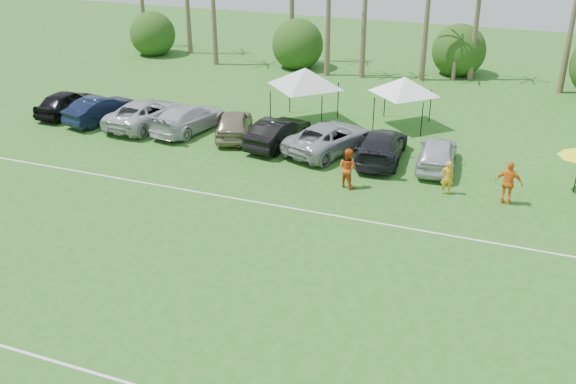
% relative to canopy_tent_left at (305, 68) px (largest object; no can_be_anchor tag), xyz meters
% --- Properties ---
extents(field_lines, '(80.00, 12.10, 0.01)m').
position_rel_canopy_tent_left_xyz_m(field_lines, '(0.94, -17.05, -3.33)').
color(field_lines, white).
rests_on(field_lines, ground).
extents(bush_tree_0, '(4.00, 4.00, 4.00)m').
position_rel_canopy_tent_left_xyz_m(bush_tree_0, '(-18.06, 13.95, -1.54)').
color(bush_tree_0, brown).
rests_on(bush_tree_0, ground).
extents(bush_tree_1, '(4.00, 4.00, 4.00)m').
position_rel_canopy_tent_left_xyz_m(bush_tree_1, '(-5.06, 13.95, -1.54)').
color(bush_tree_1, brown).
rests_on(bush_tree_1, ground).
extents(bush_tree_2, '(4.00, 4.00, 4.00)m').
position_rel_canopy_tent_left_xyz_m(bush_tree_2, '(6.94, 13.95, -1.54)').
color(bush_tree_2, brown).
rests_on(bush_tree_2, ground).
extents(sideline_player_a, '(0.68, 0.54, 1.62)m').
position_rel_canopy_tent_left_xyz_m(sideline_player_a, '(9.43, -7.05, -2.53)').
color(sideline_player_a, '#F9A11B').
rests_on(sideline_player_a, ground).
extents(sideline_player_b, '(1.13, 1.02, 1.90)m').
position_rel_canopy_tent_left_xyz_m(sideline_player_b, '(4.98, -7.98, -2.39)').
color(sideline_player_b, '#CF4817').
rests_on(sideline_player_b, ground).
extents(sideline_player_c, '(1.21, 0.59, 2.01)m').
position_rel_canopy_tent_left_xyz_m(sideline_player_c, '(12.09, -7.15, -2.34)').
color(sideline_player_c, orange).
rests_on(sideline_player_c, ground).
extents(canopy_tent_left, '(4.82, 4.82, 3.90)m').
position_rel_canopy_tent_left_xyz_m(canopy_tent_left, '(0.00, 0.00, 0.00)').
color(canopy_tent_left, black).
rests_on(canopy_tent_left, ground).
extents(canopy_tent_right, '(4.28, 4.28, 3.47)m').
position_rel_canopy_tent_left_xyz_m(canopy_tent_right, '(5.55, 1.48, -0.37)').
color(canopy_tent_right, black).
rests_on(canopy_tent_right, ground).
extents(parked_car_0, '(1.88, 4.58, 1.56)m').
position_rel_canopy_tent_left_xyz_m(parked_car_0, '(-14.29, -3.85, -2.56)').
color(parked_car_0, black).
rests_on(parked_car_0, ground).
extents(parked_car_1, '(2.74, 4.98, 1.56)m').
position_rel_canopy_tent_left_xyz_m(parked_car_1, '(-11.44, -4.17, -2.56)').
color(parked_car_1, black).
rests_on(parked_car_1, ground).
extents(parked_car_2, '(2.90, 5.74, 1.56)m').
position_rel_canopy_tent_left_xyz_m(parked_car_2, '(-8.59, -3.90, -2.56)').
color(parked_car_2, '#B6B8BA').
rests_on(parked_car_2, ground).
extents(parked_car_3, '(3.04, 5.65, 1.56)m').
position_rel_canopy_tent_left_xyz_m(parked_car_3, '(-5.74, -3.73, -2.56)').
color(parked_car_3, '#BBBCC0').
rests_on(parked_car_3, ground).
extents(parked_car_4, '(3.23, 4.91, 1.56)m').
position_rel_canopy_tent_left_xyz_m(parked_car_4, '(-2.89, -3.73, -2.56)').
color(parked_car_4, gray).
rests_on(parked_car_4, ground).
extents(parked_car_5, '(2.32, 4.91, 1.56)m').
position_rel_canopy_tent_left_xyz_m(parked_car_5, '(-0.04, -4.15, -2.56)').
color(parked_car_5, black).
rests_on(parked_car_5, ground).
extents(parked_car_6, '(4.29, 6.14, 1.56)m').
position_rel_canopy_tent_left_xyz_m(parked_car_6, '(2.81, -3.94, -2.56)').
color(parked_car_6, '#9B9CA1').
rests_on(parked_car_6, ground).
extents(parked_car_7, '(2.54, 5.49, 1.56)m').
position_rel_canopy_tent_left_xyz_m(parked_car_7, '(5.66, -4.08, -2.56)').
color(parked_car_7, black).
rests_on(parked_car_7, ground).
extents(parked_car_8, '(2.20, 4.70, 1.56)m').
position_rel_canopy_tent_left_xyz_m(parked_car_8, '(8.51, -4.11, -2.56)').
color(parked_car_8, silver).
rests_on(parked_car_8, ground).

